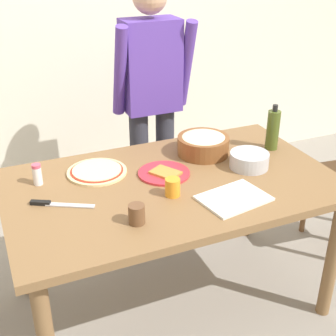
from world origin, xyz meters
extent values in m
plane|color=gray|center=(0.00, 0.00, 0.00)|extent=(8.00, 8.00, 0.00)
cube|color=silver|center=(0.00, 1.60, 1.30)|extent=(5.60, 0.10, 2.60)
cube|color=brown|center=(0.00, 0.00, 0.74)|extent=(1.60, 0.96, 0.04)
cylinder|color=brown|center=(0.72, -0.40, 0.36)|extent=(0.07, 0.07, 0.72)
cylinder|color=brown|center=(-0.72, 0.40, 0.36)|extent=(0.07, 0.07, 0.72)
cylinder|color=brown|center=(0.72, 0.40, 0.36)|extent=(0.07, 0.07, 0.72)
cylinder|color=#2D2D38|center=(0.10, 0.76, 0.42)|extent=(0.12, 0.12, 0.85)
cylinder|color=#2D2D38|center=(0.28, 0.76, 0.42)|extent=(0.12, 0.12, 0.85)
cube|color=#56389E|center=(0.19, 0.76, 1.12)|extent=(0.34, 0.20, 0.55)
cylinder|color=#56389E|center=(-0.02, 0.71, 1.12)|extent=(0.07, 0.21, 0.55)
cylinder|color=#56389E|center=(0.40, 0.71, 1.12)|extent=(0.07, 0.21, 0.55)
cylinder|color=brown|center=(1.10, 0.27, 0.23)|extent=(0.04, 0.04, 0.45)
cylinder|color=brown|center=(1.06, -0.07, 0.23)|extent=(0.04, 0.04, 0.45)
cylinder|color=beige|center=(-0.31, 0.23, 0.77)|extent=(0.30, 0.30, 0.01)
cylinder|color=#B22D1E|center=(-0.31, 0.23, 0.77)|extent=(0.26, 0.26, 0.00)
cylinder|color=beige|center=(-0.31, 0.23, 0.78)|extent=(0.25, 0.25, 0.00)
cylinder|color=red|center=(-0.01, 0.09, 0.77)|extent=(0.26, 0.26, 0.01)
cube|color=#CC8438|center=(-0.01, 0.07, 0.78)|extent=(0.16, 0.17, 0.01)
cylinder|color=brown|center=(0.28, 0.22, 0.81)|extent=(0.28, 0.28, 0.10)
ellipsoid|color=beige|center=(0.28, 0.22, 0.85)|extent=(0.25, 0.25, 0.05)
cylinder|color=#B7B7BC|center=(0.43, -0.01, 0.80)|extent=(0.20, 0.20, 0.08)
cylinder|color=#47561E|center=(0.66, 0.14, 0.87)|extent=(0.07, 0.07, 0.22)
cylinder|color=black|center=(0.66, 0.14, 1.00)|extent=(0.03, 0.03, 0.04)
cylinder|color=orange|center=(-0.05, -0.12, 0.80)|extent=(0.07, 0.07, 0.08)
cylinder|color=brown|center=(-0.28, -0.27, 0.80)|extent=(0.07, 0.07, 0.08)
cylinder|color=white|center=(-0.60, 0.23, 0.81)|extent=(0.04, 0.04, 0.09)
cylinder|color=#D84C66|center=(-0.60, 0.23, 0.86)|extent=(0.04, 0.04, 0.02)
cube|color=white|center=(0.19, -0.27, 0.77)|extent=(0.33, 0.27, 0.01)
cube|color=silver|center=(-0.51, -0.03, 0.76)|extent=(0.21, 0.13, 0.01)
cube|color=black|center=(-0.62, 0.04, 0.77)|extent=(0.09, 0.06, 0.02)
camera|label=1|loc=(-0.80, -1.82, 1.84)|focal=49.77mm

